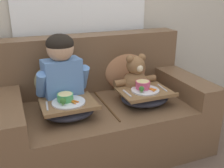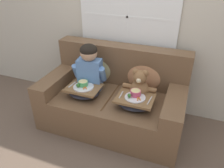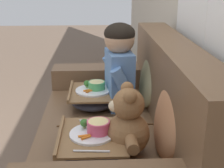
{
  "view_description": "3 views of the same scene",
  "coord_description": "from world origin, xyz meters",
  "px_view_note": "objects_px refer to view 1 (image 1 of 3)",
  "views": [
    {
      "loc": [
        -0.67,
        -1.87,
        1.35
      ],
      "look_at": [
        0.08,
        0.0,
        0.59
      ],
      "focal_mm": 42.0,
      "sensor_mm": 36.0,
      "label": 1
    },
    {
      "loc": [
        0.79,
        -2.1,
        1.87
      ],
      "look_at": [
        -0.01,
        0.01,
        0.57
      ],
      "focal_mm": 35.0,
      "sensor_mm": 36.0,
      "label": 2
    },
    {
      "loc": [
        1.73,
        -0.1,
        1.31
      ],
      "look_at": [
        -0.09,
        -0.01,
        0.67
      ],
      "focal_mm": 50.0,
      "sensor_mm": 36.0,
      "label": 3
    }
  ],
  "objects_px": {
    "child_figure": "(62,68)",
    "teddy_bear": "(136,78)",
    "throw_pillow_behind_teddy": "(125,67)",
    "throw_pillow_behind_child": "(57,75)",
    "couch": "(101,110)",
    "lap_tray_child": "(69,109)",
    "lap_tray_teddy": "(145,96)"
  },
  "relations": [
    {
      "from": "throw_pillow_behind_child",
      "to": "teddy_bear",
      "type": "xyz_separation_m",
      "value": [
        0.63,
        -0.22,
        -0.04
      ]
    },
    {
      "from": "couch",
      "to": "teddy_bear",
      "type": "height_order",
      "value": "couch"
    },
    {
      "from": "teddy_bear",
      "to": "couch",
      "type": "bearing_deg",
      "value": 175.5
    },
    {
      "from": "lap_tray_child",
      "to": "couch",
      "type": "bearing_deg",
      "value": 32.6
    },
    {
      "from": "throw_pillow_behind_teddy",
      "to": "teddy_bear",
      "type": "distance_m",
      "value": 0.23
    },
    {
      "from": "throw_pillow_behind_child",
      "to": "child_figure",
      "type": "relative_size",
      "value": 0.75
    },
    {
      "from": "child_figure",
      "to": "couch",
      "type": "bearing_deg",
      "value": 3.77
    },
    {
      "from": "child_figure",
      "to": "throw_pillow_behind_teddy",
      "type": "bearing_deg",
      "value": 19.16
    },
    {
      "from": "throw_pillow_behind_child",
      "to": "lap_tray_teddy",
      "type": "distance_m",
      "value": 0.76
    },
    {
      "from": "couch",
      "to": "lap_tray_child",
      "type": "distance_m",
      "value": 0.41
    },
    {
      "from": "couch",
      "to": "throw_pillow_behind_child",
      "type": "height_order",
      "value": "couch"
    },
    {
      "from": "couch",
      "to": "throw_pillow_behind_child",
      "type": "xyz_separation_m",
      "value": [
        -0.32,
        0.2,
        0.3
      ]
    },
    {
      "from": "throw_pillow_behind_child",
      "to": "couch",
      "type": "bearing_deg",
      "value": -32.17
    },
    {
      "from": "child_figure",
      "to": "lap_tray_child",
      "type": "height_order",
      "value": "child_figure"
    },
    {
      "from": "lap_tray_child",
      "to": "lap_tray_teddy",
      "type": "xyz_separation_m",
      "value": [
        0.64,
        0.0,
        -0.0
      ]
    },
    {
      "from": "child_figure",
      "to": "lap_tray_teddy",
      "type": "height_order",
      "value": "child_figure"
    },
    {
      "from": "child_figure",
      "to": "lap_tray_teddy",
      "type": "bearing_deg",
      "value": -16.05
    },
    {
      "from": "throw_pillow_behind_child",
      "to": "child_figure",
      "type": "distance_m",
      "value": 0.25
    },
    {
      "from": "child_figure",
      "to": "teddy_bear",
      "type": "distance_m",
      "value": 0.66
    },
    {
      "from": "child_figure",
      "to": "teddy_bear",
      "type": "bearing_deg",
      "value": -0.37
    },
    {
      "from": "throw_pillow_behind_teddy",
      "to": "lap_tray_child",
      "type": "distance_m",
      "value": 0.77
    },
    {
      "from": "throw_pillow_behind_child",
      "to": "lap_tray_teddy",
      "type": "bearing_deg",
      "value": -32.43
    },
    {
      "from": "throw_pillow_behind_teddy",
      "to": "lap_tray_child",
      "type": "bearing_deg",
      "value": -147.62
    },
    {
      "from": "teddy_bear",
      "to": "lap_tray_teddy",
      "type": "relative_size",
      "value": 0.96
    },
    {
      "from": "child_figure",
      "to": "lap_tray_child",
      "type": "distance_m",
      "value": 0.32
    },
    {
      "from": "throw_pillow_behind_child",
      "to": "teddy_bear",
      "type": "distance_m",
      "value": 0.67
    },
    {
      "from": "child_figure",
      "to": "lap_tray_teddy",
      "type": "distance_m",
      "value": 0.71
    },
    {
      "from": "child_figure",
      "to": "teddy_bear",
      "type": "height_order",
      "value": "child_figure"
    },
    {
      "from": "throw_pillow_behind_teddy",
      "to": "child_figure",
      "type": "distance_m",
      "value": 0.68
    },
    {
      "from": "teddy_bear",
      "to": "lap_tray_child",
      "type": "xyz_separation_m",
      "value": [
        -0.64,
        -0.18,
        -0.09
      ]
    },
    {
      "from": "child_figure",
      "to": "lap_tray_child",
      "type": "relative_size",
      "value": 1.47
    },
    {
      "from": "lap_tray_child",
      "to": "lap_tray_teddy",
      "type": "relative_size",
      "value": 0.96
    }
  ]
}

